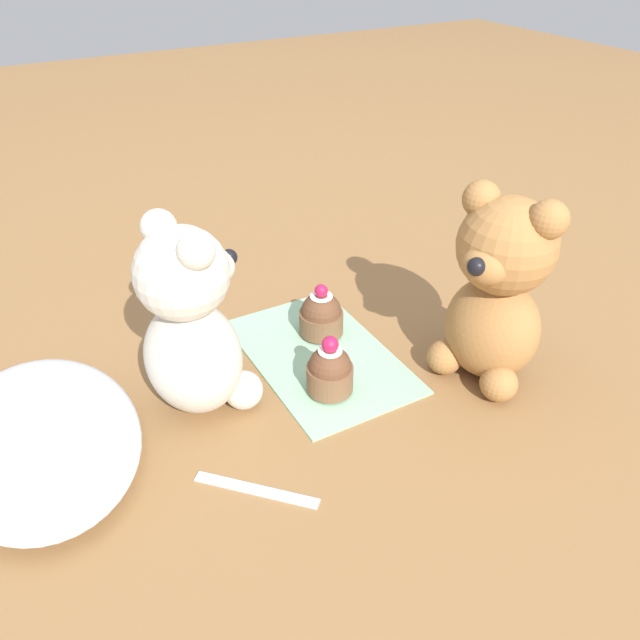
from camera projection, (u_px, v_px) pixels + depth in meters
name	position (u px, v px, depth m)	size (l,w,h in m)	color
ground_plane	(320.00, 356.00, 0.79)	(4.00, 4.00, 0.00)	olive
knitted_placemat	(320.00, 354.00, 0.79)	(0.26, 0.16, 0.01)	#8EBC99
tulle_cloth	(41.00, 438.00, 0.64)	(0.28, 0.19, 0.04)	silver
teddy_bear_cream	(192.00, 326.00, 0.66)	(0.14, 0.13, 0.23)	beige
teddy_bear_tan	(497.00, 291.00, 0.70)	(0.14, 0.14, 0.24)	#A3703D
cupcake_near_cream_bear	(330.00, 371.00, 0.72)	(0.05, 0.05, 0.07)	brown
cupcake_near_tan_bear	(321.00, 316.00, 0.82)	(0.06, 0.06, 0.07)	brown
teaspoon	(256.00, 489.00, 0.61)	(0.13, 0.01, 0.01)	silver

